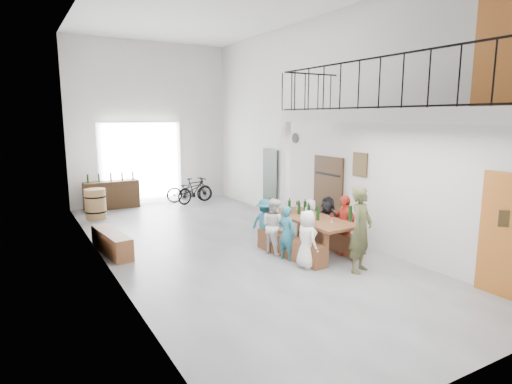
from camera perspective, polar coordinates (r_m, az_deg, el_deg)
floor at (r=10.16m, az=-3.68°, el=-7.13°), size 12.00×12.00×0.00m
room_walls at (r=9.73m, az=-3.92°, el=13.30°), size 12.00×12.00×12.00m
gateway_portal at (r=15.25m, az=-15.06°, el=3.66°), size 2.80×0.08×2.80m
right_wall_decor at (r=9.86m, az=15.46°, el=2.37°), size 0.07×8.28×5.07m
balcony at (r=8.39m, az=18.50°, el=9.32°), size 1.52×5.62×4.00m
tasting_table at (r=9.59m, az=7.41°, el=-3.85°), size 0.96×2.29×0.79m
bench_inner at (r=9.31m, az=4.51°, el=-7.31°), size 0.50×1.97×0.45m
bench_wall at (r=10.08m, az=9.66°, el=-6.03°), size 0.27×2.00×0.46m
tableware at (r=9.73m, az=6.72°, el=-2.22°), size 0.51×1.48×0.35m
side_bench at (r=10.03m, az=-18.69°, el=-6.42°), size 0.58×1.77×0.49m
oak_barrel at (r=13.50m, az=-20.60°, el=-1.50°), size 0.61×0.61×0.90m
serving_counter at (r=14.86m, az=-18.68°, el=-0.36°), size 1.74×0.51×0.91m
counter_bottles at (r=14.75m, az=-18.80°, el=1.91°), size 1.49×0.14×0.28m
guest_left_a at (r=8.62m, az=6.80°, el=-6.26°), size 0.40×0.59×1.17m
guest_left_b at (r=9.05m, az=4.10°, el=-5.45°), size 0.39×0.49×1.17m
guest_left_c at (r=9.45m, az=2.37°, el=-4.53°), size 0.58×0.68×1.24m
guest_left_d at (r=9.92m, az=1.22°, el=-4.15°), size 0.67×0.84×1.13m
guest_right_a at (r=9.59m, az=11.71°, el=-4.29°), size 0.40×0.80×1.32m
guest_right_b at (r=10.14m, az=9.46°, el=-3.88°), size 0.66×1.13×1.16m
guest_right_c at (r=10.48m, az=7.20°, el=-3.74°), size 0.36×0.52×1.03m
host_standing at (r=8.52m, az=13.80°, el=-4.91°), size 0.72×0.62×1.68m
potted_plant at (r=11.56m, az=6.70°, el=-3.94°), size 0.44×0.39×0.44m
bicycle_near at (r=15.35m, az=-8.85°, el=0.25°), size 1.71×0.91×0.85m
bicycle_far at (r=15.10m, az=-8.13°, el=0.21°), size 1.57×0.86×0.91m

